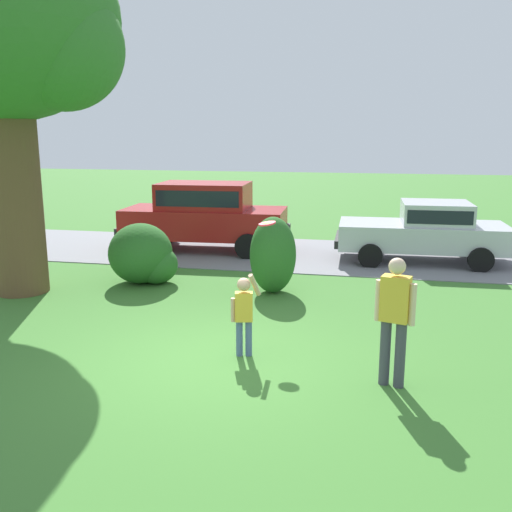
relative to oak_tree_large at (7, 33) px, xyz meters
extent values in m
plane|color=#3D752D|center=(4.82, -2.90, -5.18)|extent=(80.00, 80.00, 0.00)
cube|color=slate|center=(4.82, 4.75, -5.17)|extent=(28.00, 4.40, 0.02)
cylinder|color=brown|center=(-0.07, -0.13, -3.14)|extent=(1.07, 1.07, 4.07)
ellipsoid|color=#33702B|center=(1.19, -0.13, -0.30)|extent=(2.39, 2.39, 2.39)
ellipsoid|color=#33702B|center=(-0.71, 0.96, -0.30)|extent=(2.38, 2.38, 2.38)
ellipsoid|color=#286023|center=(2.09, 1.08, -4.51)|extent=(1.40, 1.46, 1.34)
ellipsoid|color=#286023|center=(2.44, 1.09, -4.75)|extent=(0.95, 0.95, 0.86)
ellipsoid|color=#286023|center=(5.10, 0.91, -4.38)|extent=(0.96, 1.07, 1.60)
cube|color=silver|center=(8.36, 4.56, -4.50)|extent=(4.25, 1.95, 0.64)
cube|color=silver|center=(8.67, 4.57, -3.90)|extent=(1.72, 1.66, 0.56)
cube|color=black|center=(8.67, 4.57, -3.90)|extent=(1.59, 1.68, 0.34)
cylinder|color=black|center=(7.08, 3.59, -4.88)|extent=(0.61, 0.24, 0.60)
cylinder|color=black|center=(7.03, 5.47, -4.88)|extent=(0.61, 0.24, 0.60)
cylinder|color=black|center=(9.68, 3.66, -4.88)|extent=(0.61, 0.24, 0.60)
cylinder|color=black|center=(9.64, 5.53, -4.88)|extent=(0.61, 0.24, 0.60)
cube|color=black|center=(6.22, 4.51, -4.66)|extent=(0.16, 1.75, 0.20)
cube|color=black|center=(10.50, 4.62, -4.66)|extent=(0.16, 1.75, 0.20)
cube|color=maroon|center=(2.45, 4.78, -4.38)|extent=(4.58, 2.06, 0.80)
cube|color=maroon|center=(2.45, 4.78, -3.62)|extent=(2.55, 1.74, 0.72)
cube|color=black|center=(2.45, 4.78, -3.62)|extent=(2.35, 1.75, 0.43)
cylinder|color=black|center=(1.11, 3.77, -4.84)|extent=(0.69, 0.25, 0.68)
cylinder|color=black|center=(1.02, 5.65, -4.84)|extent=(0.69, 0.25, 0.68)
cylinder|color=black|center=(3.89, 3.90, -4.84)|extent=(0.69, 0.25, 0.68)
cylinder|color=black|center=(3.80, 5.78, -4.84)|extent=(0.69, 0.25, 0.68)
cube|color=black|center=(0.17, 4.67, -4.58)|extent=(0.20, 1.75, 0.20)
cube|color=black|center=(4.74, 4.89, -4.58)|extent=(0.20, 1.75, 0.20)
cylinder|color=#4C608C|center=(5.22, -2.61, -4.90)|extent=(0.10, 0.10, 0.55)
cylinder|color=#4C608C|center=(5.36, -2.58, -4.90)|extent=(0.10, 0.10, 0.55)
cube|color=gold|center=(5.29, -2.59, -4.41)|extent=(0.29, 0.21, 0.44)
sphere|color=tan|center=(5.29, -2.59, -4.07)|extent=(0.20, 0.20, 0.20)
cylinder|color=tan|center=(5.44, -2.51, -4.09)|extent=(0.17, 0.27, 0.39)
cylinder|color=tan|center=(5.13, -2.63, -4.46)|extent=(0.07, 0.07, 0.36)
cylinder|color=red|center=(5.44, -1.55, -3.32)|extent=(0.28, 0.28, 0.09)
cylinder|color=yellow|center=(5.44, -1.55, -3.31)|extent=(0.16, 0.16, 0.06)
cylinder|color=#3F3F4C|center=(7.54, -3.22, -4.73)|extent=(0.14, 0.14, 0.90)
cylinder|color=#3F3F4C|center=(7.34, -3.17, -4.73)|extent=(0.14, 0.14, 0.90)
cube|color=gold|center=(7.44, -3.20, -3.98)|extent=(0.41, 0.31, 0.60)
sphere|color=beige|center=(7.44, -3.20, -3.55)|extent=(0.22, 0.22, 0.22)
cylinder|color=beige|center=(7.65, -3.26, -4.03)|extent=(0.09, 0.09, 0.55)
cylinder|color=beige|center=(7.23, -3.14, -4.03)|extent=(0.09, 0.09, 0.55)
camera|label=1|loc=(7.11, -10.45, -1.87)|focal=39.87mm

